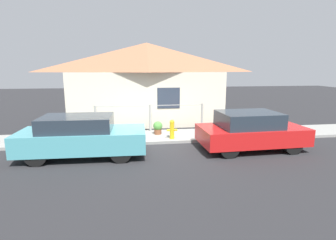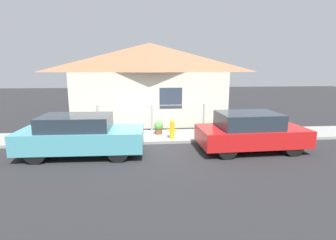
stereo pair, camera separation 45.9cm
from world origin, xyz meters
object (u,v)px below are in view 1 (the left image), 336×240
Objects in this scene: car_right at (251,131)px; fire_hydrant at (172,129)px; potted_plant_near_hydrant at (158,127)px; car_left at (82,136)px.

fire_hydrant is at bearing 149.89° from car_right.
car_right is at bearing -35.34° from potted_plant_near_hydrant.
fire_hydrant is at bearing 25.09° from car_left.
car_right is 3.03m from fire_hydrant.
car_left is 3.57m from potted_plant_near_hydrant.
car_left is at bearing -141.06° from potted_plant_near_hydrant.
car_left reaches higher than car_right.
car_left is at bearing -156.42° from fire_hydrant.
car_left is 5.92m from car_right.
potted_plant_near_hydrant is (-0.49, 0.81, -0.11)m from fire_hydrant.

